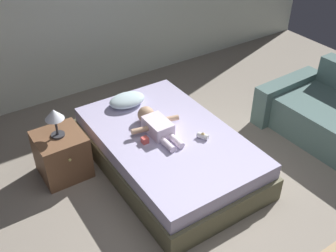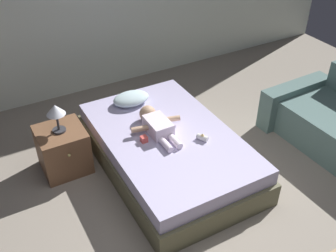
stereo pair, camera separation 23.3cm
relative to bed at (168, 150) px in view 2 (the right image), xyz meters
name	(u,v)px [view 2 (the right image)]	position (x,y,z in m)	size (l,w,h in m)	color
ground_plane	(212,240)	(-0.14, -1.02, -0.20)	(8.00, 8.00, 0.00)	gray
bed	(168,150)	(0.00, 0.00, 0.00)	(1.25, 1.98, 0.41)	brown
pillow	(131,99)	(-0.08, 0.70, 0.27)	(0.41, 0.28, 0.13)	silver
baby	(156,124)	(-0.07, 0.13, 0.28)	(0.54, 0.66, 0.17)	white
toothbrush	(166,118)	(0.12, 0.25, 0.22)	(0.06, 0.12, 0.02)	blue
nightstand	(63,150)	(-0.94, 0.49, 0.04)	(0.46, 0.49, 0.47)	brown
lamp	(56,112)	(-0.94, 0.49, 0.49)	(0.18, 0.18, 0.30)	#333338
toy_block	(144,139)	(-0.26, 0.01, 0.24)	(0.06, 0.06, 0.06)	#DC514A
baby_bottle	(202,137)	(0.25, -0.24, 0.24)	(0.10, 0.13, 0.08)	white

